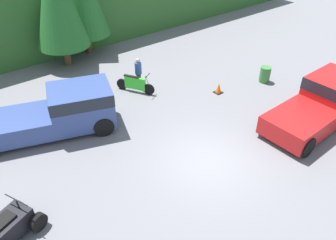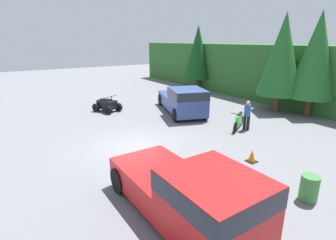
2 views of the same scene
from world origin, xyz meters
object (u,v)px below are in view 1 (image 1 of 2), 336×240
pickup_truck_red (324,101)px  traffic_cone (219,88)px  rider_person (138,72)px  steel_barrel (265,74)px  quad_atv (9,227)px  pickup_truck_second (60,110)px  dirt_bike (135,84)px

pickup_truck_red → traffic_cone: (-1.82, 4.71, -0.77)m
rider_person → steel_barrel: (5.93, -3.77, -0.50)m
quad_atv → pickup_truck_second: bearing=26.7°
dirt_bike → steel_barrel: size_ratio=2.21×
pickup_truck_second → dirt_bike: (4.43, 0.83, -0.57)m
pickup_truck_second → steel_barrel: pickup_truck_second is taller
pickup_truck_second → pickup_truck_red: bearing=-15.6°
pickup_truck_second → dirt_bike: pickup_truck_second is taller
traffic_cone → steel_barrel: bearing=-13.8°
quad_atv → rider_person: 9.97m
quad_atv → traffic_cone: (11.41, 2.30, -0.21)m
steel_barrel → dirt_bike: bearing=150.7°
traffic_cone → rider_person: bearing=134.6°
rider_person → traffic_cone: bearing=5.0°
pickup_truck_red → quad_atv: 13.47m
steel_barrel → pickup_truck_red: bearing=-105.3°
steel_barrel → rider_person: bearing=147.6°
rider_person → traffic_cone: size_ratio=3.16×
dirt_bike → traffic_cone: dirt_bike is taller
dirt_bike → rider_person: bearing=90.4°
quad_atv → steel_barrel: size_ratio=2.50×
pickup_truck_red → dirt_bike: size_ratio=2.80×
pickup_truck_red → dirt_bike: 9.18m
dirt_bike → rider_person: 0.66m
quad_atv → rider_person: rider_person is taller
pickup_truck_red → pickup_truck_second: size_ratio=0.88×
pickup_truck_red → quad_atv: size_ratio=2.47×
traffic_cone → quad_atv: bearing=-168.6°
quad_atv → steel_barrel: bearing=-17.1°
pickup_truck_red → steel_barrel: pickup_truck_red is taller
traffic_cone → dirt_bike: bearing=140.3°
pickup_truck_red → traffic_cone: bearing=110.3°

